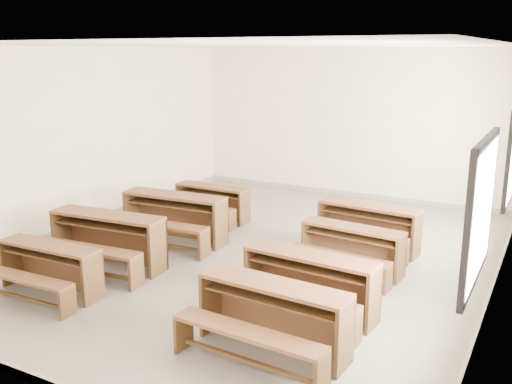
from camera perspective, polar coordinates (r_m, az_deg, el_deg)
The scene contains 9 objects.
room at distance 8.57m, azimuth 0.53°, elevation 7.38°, with size 8.50×8.50×3.20m.
desk_set_0 at distance 7.99m, azimuth -20.10°, elevation -6.94°, with size 1.51×0.81×0.67m.
desk_set_1 at distance 8.69m, azimuth -14.81°, elevation -4.33°, with size 1.85×1.07×0.80m.
desk_set_2 at distance 9.61m, azimuth -8.32°, elevation -2.24°, with size 1.85×1.04×0.81m.
desk_set_3 at distance 10.79m, azimuth -4.55°, elevation -0.84°, with size 1.47×0.78×0.66m.
desk_set_4 at distance 6.13m, azimuth 1.52°, elevation -11.99°, with size 1.73×0.97×0.75m.
desk_set_5 at distance 6.97m, azimuth 5.24°, elevation -8.77°, with size 1.72×0.98×0.75m.
desk_set_6 at distance 8.35m, azimuth 9.47°, elevation -5.35°, with size 1.56×0.91×0.67m.
desk_set_7 at distance 9.29m, azimuth 11.03°, elevation -3.18°, with size 1.71×1.00×0.73m.
Camera 1 is at (4.07, -7.52, 3.11)m, focal length 40.00 mm.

